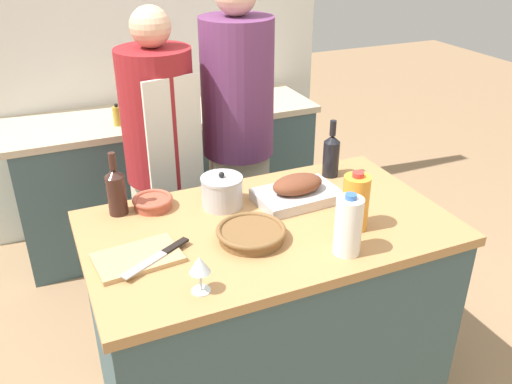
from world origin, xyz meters
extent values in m
cube|color=#3D565B|center=(0.00, 0.00, 0.44)|extent=(1.37, 0.80, 0.88)
cube|color=#B27F4C|center=(0.00, 0.00, 0.90)|extent=(1.41, 0.83, 0.04)
cube|color=#3D565B|center=(0.00, 1.57, 0.42)|extent=(1.86, 0.58, 0.84)
cube|color=beige|center=(0.00, 1.57, 0.86)|extent=(1.92, 0.60, 0.04)
cube|color=silver|center=(0.00, 1.92, 1.27)|extent=(2.42, 0.10, 2.55)
cube|color=#BCBCC1|center=(0.19, 0.12, 0.94)|extent=(0.35, 0.24, 0.04)
ellipsoid|color=brown|center=(0.19, 0.12, 1.00)|extent=(0.23, 0.14, 0.08)
cylinder|color=brown|center=(-0.11, -0.08, 0.94)|extent=(0.24, 0.24, 0.04)
torus|color=brown|center=(-0.11, -0.08, 0.96)|extent=(0.26, 0.26, 0.02)
cube|color=tan|center=(-0.52, -0.04, 0.93)|extent=(0.31, 0.22, 0.02)
cylinder|color=#B7B7BC|center=(-0.11, 0.21, 0.98)|extent=(0.17, 0.17, 0.12)
cylinder|color=#B7B7BC|center=(-0.11, 0.21, 1.04)|extent=(0.17, 0.17, 0.01)
sphere|color=black|center=(-0.11, 0.21, 1.06)|extent=(0.02, 0.02, 0.02)
cylinder|color=#A84C38|center=(-0.38, 0.31, 0.94)|extent=(0.15, 0.15, 0.04)
torus|color=#A84C38|center=(-0.38, 0.31, 0.96)|extent=(0.16, 0.16, 0.02)
cylinder|color=orange|center=(0.29, -0.15, 1.03)|extent=(0.10, 0.10, 0.21)
cylinder|color=red|center=(0.29, -0.15, 1.14)|extent=(0.04, 0.04, 0.02)
cylinder|color=white|center=(0.17, -0.29, 1.03)|extent=(0.10, 0.10, 0.21)
cylinder|color=#3360B2|center=(0.17, -0.29, 1.14)|extent=(0.04, 0.04, 0.02)
cylinder|color=#381E19|center=(-0.52, 0.32, 1.00)|extent=(0.08, 0.08, 0.16)
cone|color=#381E19|center=(-0.52, 0.32, 1.10)|extent=(0.08, 0.08, 0.03)
cylinder|color=#381E19|center=(-0.52, 0.32, 1.15)|extent=(0.03, 0.03, 0.07)
cylinder|color=black|center=(0.44, 0.28, 1.00)|extent=(0.07, 0.07, 0.16)
cone|color=black|center=(0.44, 0.28, 1.10)|extent=(0.07, 0.07, 0.03)
cylinder|color=black|center=(0.44, 0.28, 1.15)|extent=(0.03, 0.03, 0.07)
cylinder|color=silver|center=(-0.38, -0.30, 0.92)|extent=(0.06, 0.06, 0.00)
cylinder|color=silver|center=(-0.38, -0.30, 0.96)|extent=(0.01, 0.01, 0.07)
cone|color=silver|center=(-0.38, -0.30, 1.02)|extent=(0.07, 0.07, 0.06)
cube|color=#B7B7BC|center=(-0.51, -0.11, 0.94)|extent=(0.18, 0.12, 0.01)
cube|color=black|center=(-0.38, -0.04, 0.94)|extent=(0.11, 0.08, 0.01)
cylinder|color=#B28E2D|center=(-0.02, 1.55, 0.97)|extent=(0.07, 0.07, 0.19)
cylinder|color=black|center=(-0.02, 1.55, 1.08)|extent=(0.03, 0.03, 0.02)
cylinder|color=#B28E2D|center=(0.01, 1.68, 0.95)|extent=(0.06, 0.06, 0.14)
cylinder|color=black|center=(0.01, 1.68, 1.03)|extent=(0.02, 0.02, 0.02)
cylinder|color=#B28E2D|center=(-0.31, 1.44, 0.94)|extent=(0.05, 0.05, 0.11)
cylinder|color=black|center=(-0.31, 1.44, 1.00)|extent=(0.02, 0.02, 0.02)
cube|color=beige|center=(-0.21, 0.85, 0.39)|extent=(0.32, 0.25, 0.79)
cylinder|color=maroon|center=(-0.21, 0.85, 1.12)|extent=(0.36, 0.36, 0.66)
sphere|color=#DBAD89|center=(-0.21, 0.85, 1.54)|extent=(0.19, 0.19, 0.19)
cube|color=silver|center=(-0.17, 0.68, 0.93)|extent=(0.28, 0.07, 0.83)
cube|color=beige|center=(0.22, 0.87, 0.42)|extent=(0.34, 0.26, 0.85)
cylinder|color=#663360|center=(0.22, 0.87, 1.20)|extent=(0.38, 0.38, 0.71)
camera|label=1|loc=(-0.77, -1.64, 1.99)|focal=38.00mm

